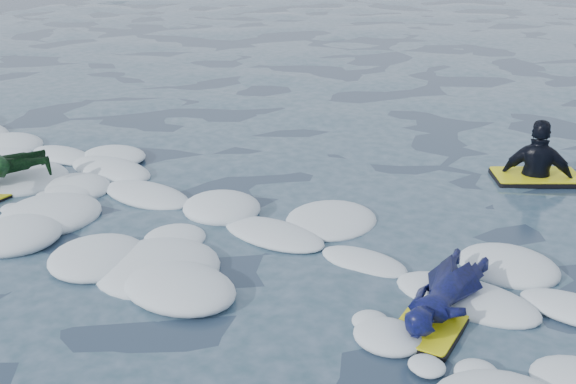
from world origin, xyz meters
name	(u,v)px	position (x,y,z in m)	size (l,w,h in m)	color
ground	(123,267)	(0.00, 0.00, 0.00)	(120.00, 120.00, 0.00)	#19283D
foam_band	(192,230)	(0.00, 1.03, 0.00)	(12.00, 3.10, 0.30)	silver
prone_woman_unit	(445,296)	(3.00, 1.00, 0.19)	(0.63, 1.51, 0.38)	black
waiting_rider_unit	(536,181)	(2.68, 4.70, -0.01)	(1.26, 1.14, 1.66)	black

